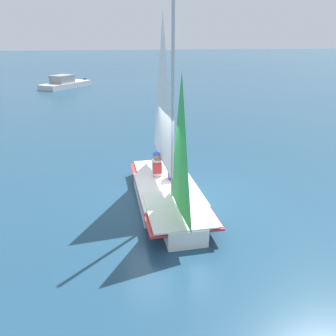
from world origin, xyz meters
TOP-DOWN VIEW (x-y plane):
  - ground_plane at (0.00, 0.00)m, footprint 260.00×260.00m
  - sailboat_main at (0.05, -0.00)m, footprint 4.72×1.70m
  - sailor_helm at (0.61, -0.27)m, footprint 0.34×0.30m
  - sailor_crew at (0.96, 0.15)m, footprint 0.34×0.30m
  - motorboat_distant at (24.64, 4.89)m, footprint 5.20×4.67m

SIDE VIEW (x-z plane):
  - ground_plane at x=0.00m, z-range 0.00..0.00m
  - motorboat_distant at x=24.64m, z-range -0.18..0.99m
  - sailor_helm at x=0.61m, z-range 0.04..1.20m
  - sailor_crew at x=0.96m, z-range 0.05..1.21m
  - sailboat_main at x=0.05m, z-range -1.88..3.25m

